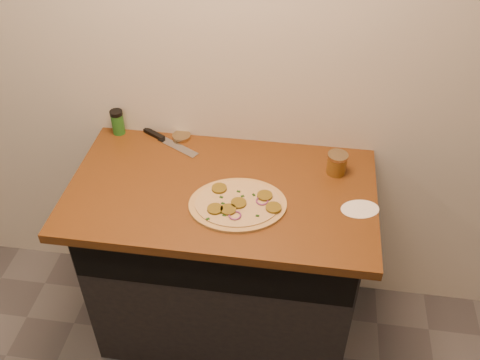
% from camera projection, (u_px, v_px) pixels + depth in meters
% --- Properties ---
extents(cabinet, '(1.10, 0.60, 0.86)m').
position_uv_depth(cabinet, '(225.00, 262.00, 2.41)').
color(cabinet, black).
rests_on(cabinet, ground).
extents(countertop, '(1.20, 0.70, 0.04)m').
position_uv_depth(countertop, '(222.00, 191.00, 2.10)').
color(countertop, '#603012').
rests_on(countertop, cabinet).
extents(pizza, '(0.42, 0.42, 0.02)m').
position_uv_depth(pizza, '(238.00, 204.00, 2.00)').
color(pizza, tan).
rests_on(pizza, countertop).
extents(chefs_knife, '(0.28, 0.18, 0.02)m').
position_uv_depth(chefs_knife, '(165.00, 140.00, 2.32)').
color(chefs_knife, '#B7BAC1').
rests_on(chefs_knife, countertop).
extents(mason_jar_lid, '(0.08, 0.08, 0.02)m').
position_uv_depth(mason_jar_lid, '(182.00, 136.00, 2.33)').
color(mason_jar_lid, tan).
rests_on(mason_jar_lid, countertop).
extents(salsa_jar, '(0.08, 0.08, 0.09)m').
position_uv_depth(salsa_jar, '(337.00, 163.00, 2.13)').
color(salsa_jar, '#A21F10').
rests_on(salsa_jar, countertop).
extents(spice_shaker, '(0.06, 0.06, 0.11)m').
position_uv_depth(spice_shaker, '(118.00, 122.00, 2.33)').
color(spice_shaker, '#246620').
rests_on(spice_shaker, countertop).
extents(flour_spill, '(0.18, 0.18, 0.00)m').
position_uv_depth(flour_spill, '(360.00, 209.00, 1.99)').
color(flour_spill, white).
rests_on(flour_spill, countertop).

